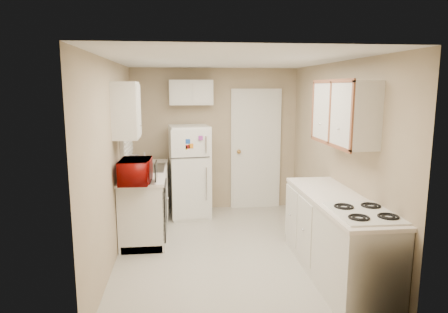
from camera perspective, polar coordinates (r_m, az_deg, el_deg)
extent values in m
plane|color=beige|center=(5.30, 0.61, -13.30)|extent=(3.80, 3.80, 0.00)
plane|color=white|center=(4.88, 0.66, 13.59)|extent=(3.80, 3.80, 0.00)
plane|color=tan|center=(4.98, -15.57, -0.72)|extent=(3.80, 3.80, 0.00)
plane|color=tan|center=(5.30, 15.84, -0.10)|extent=(3.80, 3.80, 0.00)
plane|color=tan|center=(6.82, -1.29, 2.42)|extent=(2.80, 2.80, 0.00)
plane|color=tan|center=(3.12, 4.86, -6.62)|extent=(2.80, 2.80, 0.00)
cube|color=silver|center=(5.98, -11.02, -6.16)|extent=(0.60, 1.80, 0.90)
cube|color=black|center=(5.38, -8.45, -7.47)|extent=(0.03, 0.58, 0.72)
cube|color=gray|center=(6.03, -11.03, -2.02)|extent=(0.54, 0.74, 0.16)
imported|color=#8E0905|center=(5.09, -12.51, -2.08)|extent=(0.55, 0.32, 0.36)
imported|color=white|center=(6.34, -11.28, -0.16)|extent=(0.11, 0.11, 0.18)
cube|color=silver|center=(5.95, -13.77, 4.93)|extent=(0.10, 0.98, 1.08)
cube|color=silver|center=(5.10, -13.82, 6.40)|extent=(0.30, 0.45, 0.70)
cube|color=white|center=(6.47, -4.91, -2.14)|extent=(0.68, 0.66, 1.48)
cube|color=silver|center=(6.59, -4.71, 9.11)|extent=(0.70, 0.30, 0.40)
cube|color=white|center=(6.90, 4.55, 0.97)|extent=(0.86, 0.06, 2.08)
cube|color=silver|center=(4.67, 15.65, -11.00)|extent=(0.60, 2.00, 0.90)
cube|color=white|center=(4.22, 19.13, -13.65)|extent=(0.60, 0.73, 0.88)
cube|color=silver|center=(4.71, 16.76, 6.01)|extent=(0.30, 1.20, 0.70)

